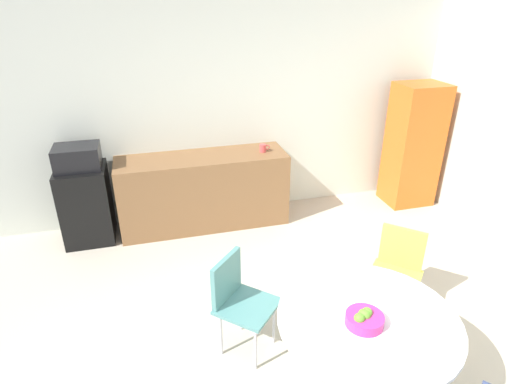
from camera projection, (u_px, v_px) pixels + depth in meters
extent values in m
cube|color=silver|center=(216.00, 114.00, 5.22)|extent=(6.00, 0.10, 2.60)
cube|color=brown|center=(204.00, 191.00, 5.22)|extent=(2.02, 0.60, 0.90)
cube|color=black|center=(86.00, 204.00, 4.90)|extent=(0.54, 0.54, 0.90)
cube|color=black|center=(77.00, 157.00, 4.65)|extent=(0.48, 0.38, 0.26)
cube|color=orange|center=(413.00, 146.00, 5.64)|extent=(0.60, 0.50, 1.63)
cylinder|color=silver|center=(363.00, 356.00, 2.97)|extent=(0.08, 0.08, 0.70)
cylinder|color=white|center=(368.00, 319.00, 2.83)|extent=(1.21, 1.21, 0.03)
cylinder|color=silver|center=(405.00, 315.00, 3.58)|extent=(0.02, 0.02, 0.42)
cylinder|color=silver|center=(368.00, 303.00, 3.72)|extent=(0.02, 0.02, 0.42)
cylinder|color=silver|center=(412.00, 294.00, 3.83)|extent=(0.02, 0.02, 0.42)
cylinder|color=silver|center=(377.00, 283.00, 3.97)|extent=(0.02, 0.02, 0.42)
cube|color=#D8CC4C|center=(394.00, 278.00, 3.68)|extent=(0.59, 0.59, 0.03)
cube|color=#D8CC4C|center=(402.00, 247.00, 3.74)|extent=(0.30, 0.29, 0.38)
cylinder|color=silver|center=(274.00, 323.00, 3.50)|extent=(0.02, 0.02, 0.42)
cylinder|color=silver|center=(255.00, 348.00, 3.25)|extent=(0.02, 0.02, 0.42)
cylinder|color=silver|center=(241.00, 310.00, 3.64)|extent=(0.02, 0.02, 0.42)
cylinder|color=silver|center=(221.00, 334.00, 3.39)|extent=(0.02, 0.02, 0.42)
cube|color=teal|center=(248.00, 306.00, 3.35)|extent=(0.59, 0.59, 0.03)
cube|color=teal|center=(226.00, 278.00, 3.34)|extent=(0.29, 0.30, 0.38)
cylinder|color=#D8338C|center=(364.00, 320.00, 2.75)|extent=(0.25, 0.25, 0.07)
sphere|color=#66B233|center=(364.00, 314.00, 2.74)|extent=(0.07, 0.07, 0.07)
sphere|color=#66B233|center=(367.00, 313.00, 2.76)|extent=(0.07, 0.07, 0.07)
sphere|color=#66B233|center=(359.00, 318.00, 2.71)|extent=(0.07, 0.07, 0.07)
sphere|color=#66B233|center=(365.00, 315.00, 2.74)|extent=(0.07, 0.07, 0.07)
cylinder|color=#D84C4C|center=(263.00, 148.00, 5.15)|extent=(0.08, 0.08, 0.09)
torus|color=#D84C4C|center=(267.00, 147.00, 5.16)|extent=(0.06, 0.01, 0.06)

